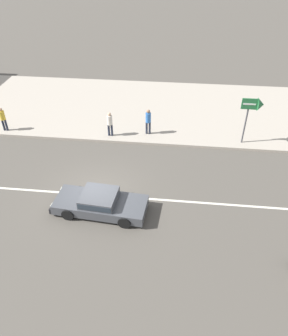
{
  "coord_description": "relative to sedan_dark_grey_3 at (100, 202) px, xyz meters",
  "views": [
    {
      "loc": [
        3.79,
        -12.31,
        11.15
      ],
      "look_at": [
        2.28,
        1.51,
        0.8
      ],
      "focal_mm": 35.0,
      "sensor_mm": 36.0,
      "label": 1
    }
  ],
  "objects": [
    {
      "name": "arrow_signboard",
      "position": [
        8.03,
        6.83,
        2.12
      ],
      "size": [
        1.27,
        0.74,
        3.01
      ],
      "color": "#4C4C51",
      "rests_on": "kerb_strip"
    },
    {
      "name": "ground_plane",
      "position": [
        -0.45,
        1.1,
        -0.53
      ],
      "size": [
        160.0,
        160.0,
        0.0
      ],
      "primitive_type": "plane",
      "color": "#544F47"
    },
    {
      "name": "kerb_strip",
      "position": [
        -0.45,
        11.14,
        -0.46
      ],
      "size": [
        68.0,
        10.0,
        0.15
      ],
      "primitive_type": "cube",
      "color": "#ADA393",
      "rests_on": "ground"
    },
    {
      "name": "pedestrian_far_end",
      "position": [
        -7.86,
        6.69,
        0.56
      ],
      "size": [
        0.34,
        0.34,
        1.62
      ],
      "color": "#232838",
      "rests_on": "kerb_strip"
    },
    {
      "name": "pedestrian_mid_kerb",
      "position": [
        1.59,
        7.29,
        0.62
      ],
      "size": [
        0.34,
        0.34,
        1.72
      ],
      "color": "#232838",
      "rests_on": "kerb_strip"
    },
    {
      "name": "sedan_dark_grey_3",
      "position": [
        0.0,
        0.0,
        0.0
      ],
      "size": [
        4.6,
        2.11,
        1.06
      ],
      "color": "#47494F",
      "rests_on": "ground"
    },
    {
      "name": "lane_centre_stripe",
      "position": [
        -0.45,
        1.1,
        -0.53
      ],
      "size": [
        50.4,
        0.14,
        0.01
      ],
      "primitive_type": "cube",
      "color": "silver",
      "rests_on": "ground"
    },
    {
      "name": "pedestrian_by_shop",
      "position": [
        -0.8,
        6.78,
        0.57
      ],
      "size": [
        0.34,
        0.34,
        1.64
      ],
      "color": "#232838",
      "rests_on": "kerb_strip"
    }
  ]
}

